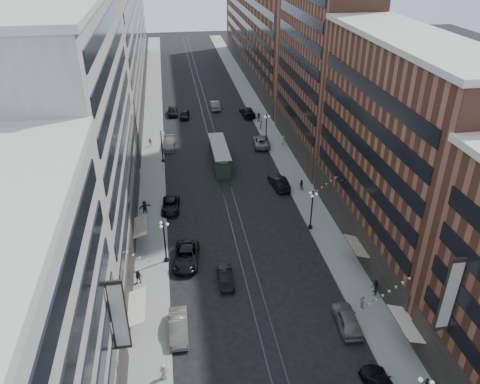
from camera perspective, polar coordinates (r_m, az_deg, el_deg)
ground at (r=83.60m, az=-3.05°, el=5.51°), size 220.00×220.00×0.00m
sidewalk_west at (r=92.53m, az=-10.59°, el=7.50°), size 4.00×180.00×0.15m
sidewalk_east at (r=94.31m, az=2.99°, el=8.39°), size 4.00×180.00×0.15m
rail_west at (r=92.74m, az=-4.17°, el=7.94°), size 0.12×180.00×0.02m
rail_east at (r=92.86m, az=-3.30°, el=8.00°), size 0.12×180.00×0.02m
building_west_mid at (r=53.77m, az=-18.55°, el=6.33°), size 8.00×36.00×28.00m
building_west_far at (r=114.44m, az=-14.28°, el=18.04°), size 8.00×90.00×26.00m
building_east_mid at (r=54.96m, az=18.47°, el=4.55°), size 8.00×30.00×24.00m
building_east_tower at (r=77.28m, az=10.26°, el=19.44°), size 8.00×26.00×42.00m
building_east_far at (r=125.52m, az=2.58°, el=19.31°), size 8.00×72.00×24.00m
lamppost_sw_far at (r=53.70m, az=-9.18°, el=-5.78°), size 1.03×1.14×5.52m
lamppost_sw_mid at (r=77.45m, az=-9.51°, el=5.64°), size 1.03×1.14×5.52m
lamppost_se_far at (r=59.43m, az=8.74°, el=-2.00°), size 1.03×1.14×5.52m
lamppost_se_mid at (r=83.75m, az=3.22°, el=7.85°), size 1.03×1.14×5.52m
streetcar at (r=76.71m, az=-2.51°, el=4.46°), size 2.54×11.48×3.17m
car_1 at (r=46.39m, az=-7.51°, el=-16.00°), size 1.81×5.05×1.66m
car_2 at (r=54.62m, az=-6.58°, el=-7.81°), size 3.52×6.36×1.68m
car_4 at (r=47.81m, az=12.92°, el=-14.89°), size 2.42×5.22×1.73m
car_5 at (r=51.60m, az=-1.79°, el=-10.34°), size 1.56×4.37×1.43m
pedestrian_1 at (r=42.95m, az=-9.30°, el=-20.79°), size 0.75×0.42×1.53m
pedestrian_2 at (r=52.28m, az=-12.24°, el=-10.12°), size 0.86×0.53×1.68m
pedestrian_4 at (r=49.90m, az=14.72°, el=-12.83°), size 0.51×0.95×1.55m
car_7 at (r=64.75m, az=-8.46°, el=-1.63°), size 2.73×5.20×1.40m
car_8 at (r=83.67m, az=-8.67°, el=5.82°), size 2.70×5.61×1.57m
car_9 at (r=99.49m, az=-8.21°, el=9.72°), size 1.99×4.90×1.67m
car_10 at (r=69.79m, az=4.77°, el=1.19°), size 2.50×5.51×1.75m
car_11 at (r=83.73m, az=2.61°, el=6.18°), size 3.43×6.25×1.66m
car_12 at (r=98.11m, az=0.91°, el=9.77°), size 2.78×6.21×1.77m
car_13 at (r=97.56m, az=-6.75°, el=9.37°), size 2.28×4.57×1.49m
car_14 at (r=102.26m, az=-3.09°, el=10.55°), size 1.89×5.39×1.77m
pedestrian_5 at (r=64.28m, az=-11.53°, el=-1.80°), size 1.76×1.09×1.83m
pedestrian_6 at (r=84.59m, az=-10.87°, el=6.02°), size 0.97×0.46×1.64m
pedestrian_7 at (r=69.46m, az=7.45°, el=0.92°), size 0.83×0.61×1.53m
pedestrian_8 at (r=83.58m, az=5.22°, el=6.21°), size 0.78×0.68×1.80m
pedestrian_9 at (r=94.34m, az=2.30°, el=9.06°), size 1.21×0.53×1.86m
pedestrian_extra_0 at (r=51.75m, az=16.13°, el=-11.11°), size 0.65×0.95×1.80m
pedestrian_extra_1 at (r=91.06m, az=2.60°, el=8.24°), size 0.82×0.94×1.70m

